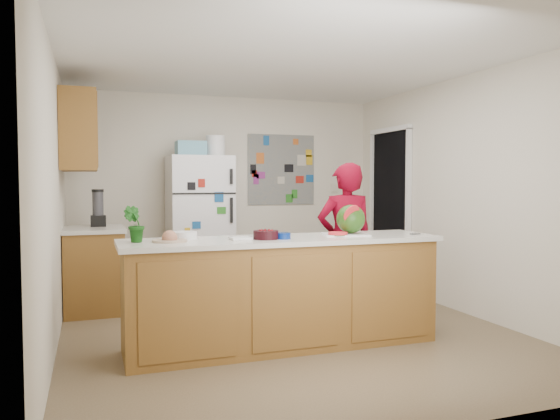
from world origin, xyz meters
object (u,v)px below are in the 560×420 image
object	(u,v)px
person	(345,243)
cherry_bowl	(266,235)
watermelon	(351,219)
refrigerator	(199,225)

from	to	relation	value
person	cherry_bowl	size ratio (longest dim) A/B	7.61
cherry_bowl	person	bearing A→B (deg)	31.08
watermelon	cherry_bowl	xyz separation A→B (m)	(-0.82, -0.11, -0.10)
refrigerator	cherry_bowl	xyz separation A→B (m)	(0.08, -2.44, 0.11)
refrigerator	cherry_bowl	distance (m)	2.45
refrigerator	watermelon	world-z (taller)	refrigerator
watermelon	person	bearing A→B (deg)	68.81
refrigerator	cherry_bowl	bearing A→B (deg)	-88.10
watermelon	refrigerator	bearing A→B (deg)	111.17
person	watermelon	world-z (taller)	person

